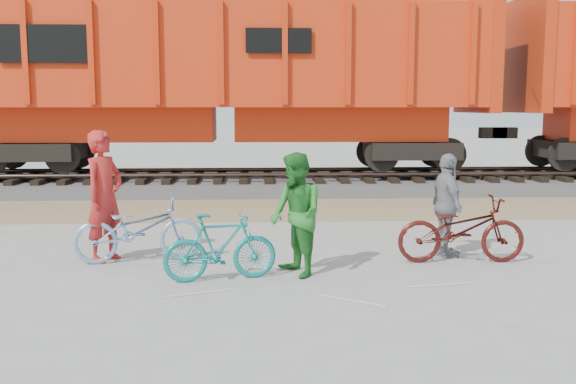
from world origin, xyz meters
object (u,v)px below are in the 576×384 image
at_px(bicycle_teal, 220,247).
at_px(bicycle_maroon, 461,230).
at_px(bicycle_blue, 139,229).
at_px(person_man, 296,215).
at_px(person_woman, 447,205).
at_px(hopper_car_center, 224,78).
at_px(person_solo, 104,196).

distance_m(bicycle_teal, bicycle_maroon, 3.54).
xyz_separation_m(bicycle_blue, person_man, (2.25, -0.89, 0.34)).
relative_size(bicycle_teal, bicycle_maroon, 0.80).
bearing_deg(bicycle_teal, person_woman, -82.26).
relative_size(hopper_car_center, bicycle_blue, 7.59).
height_order(hopper_car_center, bicycle_teal, hopper_car_center).
relative_size(bicycle_blue, person_solo, 0.96).
xyz_separation_m(hopper_car_center, bicycle_blue, (-0.87, -8.14, -2.52)).
height_order(bicycle_teal, person_solo, person_solo).
xyz_separation_m(bicycle_blue, person_woman, (4.59, 0.14, 0.30)).
relative_size(bicycle_blue, person_woman, 1.18).
distance_m(bicycle_blue, bicycle_teal, 1.65).
bearing_deg(person_woman, hopper_car_center, 18.43).
relative_size(bicycle_blue, bicycle_teal, 1.24).
bearing_deg(bicycle_maroon, hopper_car_center, 25.84).
distance_m(person_solo, person_man, 2.92).
relative_size(person_solo, person_man, 1.16).
height_order(bicycle_blue, person_solo, person_solo).
bearing_deg(bicycle_maroon, person_woman, 15.43).
xyz_separation_m(person_solo, person_man, (2.75, -0.99, -0.13)).
distance_m(hopper_car_center, bicycle_teal, 9.58).
bearing_deg(person_man, bicycle_maroon, 80.94).
bearing_deg(bicycle_blue, person_solo, 68.18).
bearing_deg(person_solo, person_woman, -62.85).
distance_m(hopper_car_center, bicycle_blue, 8.56).
xyz_separation_m(person_solo, person_woman, (5.09, 0.04, -0.18)).
bearing_deg(bicycle_teal, bicycle_maroon, -88.91).
xyz_separation_m(bicycle_maroon, person_solo, (-5.19, 0.36, 0.48)).
height_order(person_solo, person_man, person_solo).
height_order(hopper_car_center, person_woman, hopper_car_center).
bearing_deg(hopper_car_center, bicycle_teal, -87.68).
bearing_deg(person_man, hopper_car_center, 165.24).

